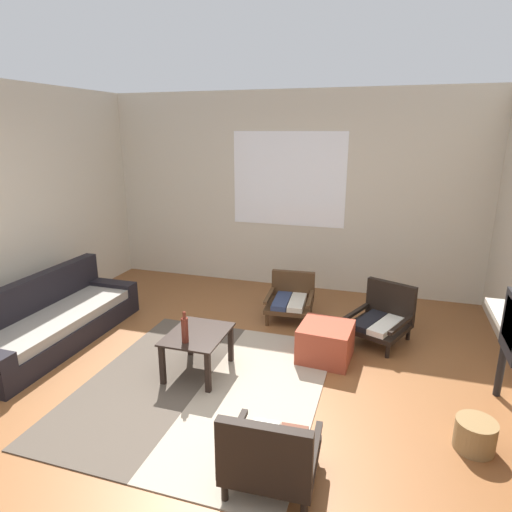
{
  "coord_description": "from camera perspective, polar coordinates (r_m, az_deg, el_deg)",
  "views": [
    {
      "loc": [
        1.38,
        -2.89,
        2.18
      ],
      "look_at": [
        0.15,
        1.03,
        0.99
      ],
      "focal_mm": 30.67,
      "sensor_mm": 36.0,
      "label": 1
    }
  ],
  "objects": [
    {
      "name": "far_wall_with_window",
      "position": [
        6.17,
        4.34,
        8.32
      ],
      "size": [
        5.6,
        0.13,
        2.7
      ],
      "color": "beige",
      "rests_on": "ground"
    },
    {
      "name": "ottoman_orange",
      "position": [
        4.43,
        9.06,
        -11.03
      ],
      "size": [
        0.53,
        0.53,
        0.35
      ],
      "primitive_type": "cube",
      "rotation": [
        0.0,
        0.0,
        -0.07
      ],
      "color": "#993D28",
      "rests_on": "ground"
    },
    {
      "name": "armchair_by_window",
      "position": [
        5.3,
        4.54,
        -5.43
      ],
      "size": [
        0.58,
        0.63,
        0.51
      ],
      "color": "#472D19",
      "rests_on": "ground"
    },
    {
      "name": "glass_bottle",
      "position": [
        3.88,
        -9.27,
        -9.44
      ],
      "size": [
        0.06,
        0.06,
        0.29
      ],
      "color": "#5B2319",
      "rests_on": "coffee_table"
    },
    {
      "name": "ground_plane",
      "position": [
        3.88,
        -7.03,
        -18.3
      ],
      "size": [
        7.8,
        7.8,
        0.0
      ],
      "primitive_type": "plane",
      "color": "brown"
    },
    {
      "name": "coffee_table",
      "position": [
        4.11,
        -7.62,
        -10.89
      ],
      "size": [
        0.51,
        0.63,
        0.4
      ],
      "color": "black",
      "rests_on": "ground"
    },
    {
      "name": "armchair_corner",
      "position": [
        4.92,
        16.14,
        -7.61
      ],
      "size": [
        0.74,
        0.77,
        0.6
      ],
      "color": "black",
      "rests_on": "ground"
    },
    {
      "name": "area_rug",
      "position": [
        4.06,
        -6.99,
        -16.46
      ],
      "size": [
        2.04,
        2.35,
        0.01
      ],
      "color": "#4C4238",
      "rests_on": "ground"
    },
    {
      "name": "wicker_basket",
      "position": [
        3.68,
        26.66,
        -20.13
      ],
      "size": [
        0.28,
        0.28,
        0.22
      ],
      "primitive_type": "cylinder",
      "color": "olive",
      "rests_on": "ground"
    },
    {
      "name": "armchair_striped_foreground",
      "position": [
        2.96,
        1.8,
        -24.57
      ],
      "size": [
        0.6,
        0.59,
        0.59
      ],
      "color": "black",
      "rests_on": "ground"
    },
    {
      "name": "couch",
      "position": [
        5.17,
        -25.11,
        -7.87
      ],
      "size": [
        0.71,
        2.04,
        0.69
      ],
      "color": "black",
      "rests_on": "ground"
    }
  ]
}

